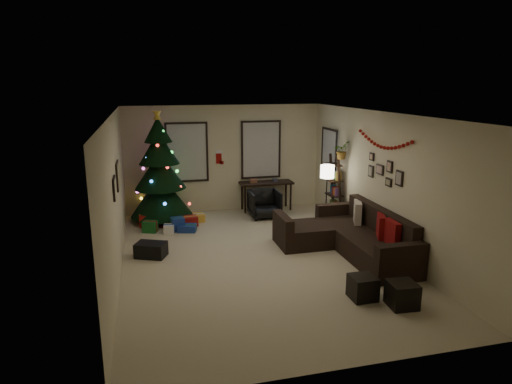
# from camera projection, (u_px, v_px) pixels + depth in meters

# --- Properties ---
(floor) EXTENTS (7.00, 7.00, 0.00)m
(floor) POSITION_uv_depth(u_px,v_px,m) (259.00, 259.00, 8.48)
(floor) COLOR #C2B393
(floor) RESTS_ON ground
(ceiling) EXTENTS (7.00, 7.00, 0.00)m
(ceiling) POSITION_uv_depth(u_px,v_px,m) (259.00, 114.00, 7.84)
(ceiling) COLOR white
(ceiling) RESTS_ON floor
(wall_back) EXTENTS (5.00, 0.00, 5.00)m
(wall_back) POSITION_uv_depth(u_px,v_px,m) (225.00, 159.00, 11.46)
(wall_back) COLOR beige
(wall_back) RESTS_ON floor
(wall_front) EXTENTS (5.00, 0.00, 5.00)m
(wall_front) POSITION_uv_depth(u_px,v_px,m) (339.00, 262.00, 4.86)
(wall_front) COLOR beige
(wall_front) RESTS_ON floor
(wall_left) EXTENTS (0.00, 7.00, 7.00)m
(wall_left) POSITION_uv_depth(u_px,v_px,m) (115.00, 198.00, 7.57)
(wall_left) COLOR beige
(wall_left) RESTS_ON floor
(wall_right) EXTENTS (0.00, 7.00, 7.00)m
(wall_right) POSITION_uv_depth(u_px,v_px,m) (383.00, 182.00, 8.75)
(wall_right) COLOR beige
(wall_right) RESTS_ON floor
(window_back_left) EXTENTS (1.05, 0.06, 1.50)m
(window_back_left) POSITION_uv_depth(u_px,v_px,m) (187.00, 152.00, 11.16)
(window_back_left) COLOR #728CB2
(window_back_left) RESTS_ON wall_back
(window_back_right) EXTENTS (1.05, 0.06, 1.50)m
(window_back_right) POSITION_uv_depth(u_px,v_px,m) (261.00, 150.00, 11.61)
(window_back_right) COLOR #728CB2
(window_back_right) RESTS_ON wall_back
(window_right_wall) EXTENTS (0.06, 0.90, 1.30)m
(window_right_wall) POSITION_uv_depth(u_px,v_px,m) (330.00, 155.00, 11.11)
(window_right_wall) COLOR #728CB2
(window_right_wall) RESTS_ON wall_right
(christmas_tree) EXTENTS (1.45, 1.45, 2.70)m
(christmas_tree) POSITION_uv_depth(u_px,v_px,m) (160.00, 175.00, 10.57)
(christmas_tree) COLOR black
(christmas_tree) RESTS_ON floor
(presents) EXTENTS (1.50, 1.01, 0.30)m
(presents) POSITION_uv_depth(u_px,v_px,m) (174.00, 223.00, 10.24)
(presents) COLOR maroon
(presents) RESTS_ON floor
(sofa) EXTENTS (1.93, 2.81, 0.88)m
(sofa) POSITION_uv_depth(u_px,v_px,m) (350.00, 237.00, 8.78)
(sofa) COLOR black
(sofa) RESTS_ON floor
(pillow_red_a) EXTENTS (0.14, 0.44, 0.44)m
(pillow_red_a) POSITION_uv_depth(u_px,v_px,m) (392.00, 233.00, 7.98)
(pillow_red_a) COLOR maroon
(pillow_red_a) RESTS_ON sofa
(pillow_red_b) EXTENTS (0.28, 0.44, 0.43)m
(pillow_red_b) POSITION_uv_depth(u_px,v_px,m) (381.00, 226.00, 8.34)
(pillow_red_b) COLOR maroon
(pillow_red_b) RESTS_ON sofa
(pillow_cream) EXTENTS (0.30, 0.48, 0.47)m
(pillow_cream) POSITION_uv_depth(u_px,v_px,m) (358.00, 213.00, 9.24)
(pillow_cream) COLOR #BBAB98
(pillow_cream) RESTS_ON sofa
(ottoman_near) EXTENTS (0.38, 0.38, 0.36)m
(ottoman_near) POSITION_uv_depth(u_px,v_px,m) (363.00, 287.00, 6.88)
(ottoman_near) COLOR black
(ottoman_near) RESTS_ON floor
(ottoman_far) EXTENTS (0.43, 0.43, 0.38)m
(ottoman_far) POSITION_uv_depth(u_px,v_px,m) (402.00, 295.00, 6.63)
(ottoman_far) COLOR black
(ottoman_far) RESTS_ON floor
(desk) EXTENTS (1.37, 0.49, 0.74)m
(desk) POSITION_uv_depth(u_px,v_px,m) (266.00, 185.00, 11.60)
(desk) COLOR black
(desk) RESTS_ON floor
(desk_chair) EXTENTS (0.67, 0.63, 0.68)m
(desk_chair) POSITION_uv_depth(u_px,v_px,m) (264.00, 204.00, 11.01)
(desk_chair) COLOR black
(desk_chair) RESTS_ON floor
(bookshelf) EXTENTS (0.30, 0.48, 1.63)m
(bookshelf) POSITION_uv_depth(u_px,v_px,m) (335.00, 190.00, 10.49)
(bookshelf) COLOR black
(bookshelf) RESTS_ON floor
(potted_plant) EXTENTS (0.60, 0.61, 0.51)m
(potted_plant) POSITION_uv_depth(u_px,v_px,m) (341.00, 148.00, 10.02)
(potted_plant) COLOR #4C4C4C
(potted_plant) RESTS_ON bookshelf
(floor_lamp) EXTENTS (0.31, 0.31, 1.46)m
(floor_lamp) POSITION_uv_depth(u_px,v_px,m) (327.00, 176.00, 10.01)
(floor_lamp) COLOR black
(floor_lamp) RESTS_ON floor
(art_map) EXTENTS (0.04, 0.60, 0.50)m
(art_map) POSITION_uv_depth(u_px,v_px,m) (118.00, 175.00, 8.26)
(art_map) COLOR black
(art_map) RESTS_ON wall_left
(art_abstract) EXTENTS (0.04, 0.45, 0.35)m
(art_abstract) POSITION_uv_depth(u_px,v_px,m) (114.00, 188.00, 7.21)
(art_abstract) COLOR black
(art_abstract) RESTS_ON wall_left
(gallery) EXTENTS (0.03, 1.25, 0.54)m
(gallery) POSITION_uv_depth(u_px,v_px,m) (384.00, 172.00, 8.62)
(gallery) COLOR black
(gallery) RESTS_ON wall_right
(garland) EXTENTS (0.08, 1.90, 0.30)m
(garland) POSITION_uv_depth(u_px,v_px,m) (383.00, 141.00, 8.55)
(garland) COLOR #A5140C
(garland) RESTS_ON wall_right
(stocking_left) EXTENTS (0.20, 0.05, 0.36)m
(stocking_left) POSITION_uv_depth(u_px,v_px,m) (219.00, 157.00, 11.41)
(stocking_left) COLOR #990F0C
(stocking_left) RESTS_ON wall_back
(stocking_right) EXTENTS (0.20, 0.05, 0.36)m
(stocking_right) POSITION_uv_depth(u_px,v_px,m) (231.00, 152.00, 11.55)
(stocking_right) COLOR #990F0C
(stocking_right) RESTS_ON wall_back
(storage_bin) EXTENTS (0.66, 0.56, 0.28)m
(storage_bin) POSITION_uv_depth(u_px,v_px,m) (151.00, 250.00, 8.54)
(storage_bin) COLOR black
(storage_bin) RESTS_ON floor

